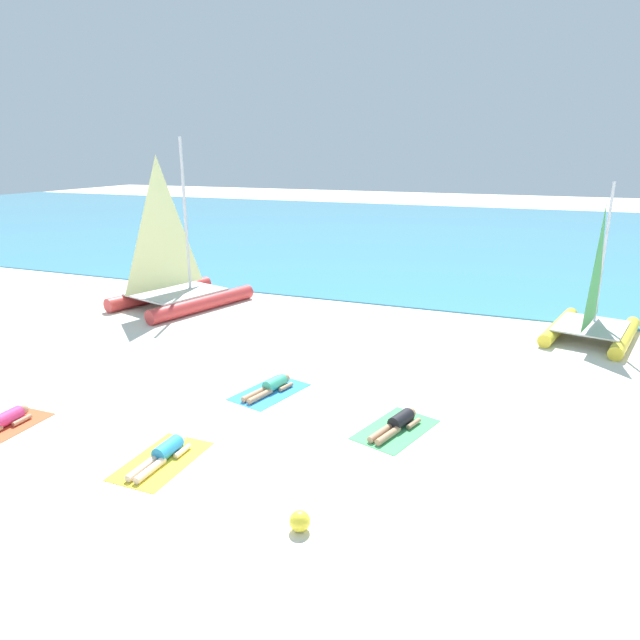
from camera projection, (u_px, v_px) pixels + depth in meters
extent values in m
plane|color=silver|center=(370.00, 316.00, 20.02)|extent=(120.00, 120.00, 0.00)
cube|color=teal|center=(460.00, 234.00, 39.15)|extent=(120.00, 40.00, 0.05)
cylinder|color=#CC3838|center=(161.00, 293.00, 22.04)|extent=(1.82, 4.62, 0.53)
cylinder|color=#CC3838|center=(203.00, 304.00, 20.60)|extent=(1.82, 4.62, 0.53)
cube|color=silver|center=(176.00, 292.00, 21.07)|extent=(3.18, 3.55, 0.07)
cylinder|color=silver|center=(185.00, 216.00, 20.78)|extent=(0.11, 0.11, 5.55)
pyramid|color=#EAEA99|center=(161.00, 223.00, 20.00)|extent=(0.75, 2.36, 4.66)
cylinder|color=yellow|center=(559.00, 326.00, 18.13)|extent=(1.23, 3.63, 0.41)
cylinder|color=yellow|center=(625.00, 337.00, 17.09)|extent=(1.23, 3.63, 0.41)
cube|color=silver|center=(591.00, 326.00, 17.41)|extent=(2.38, 2.69, 0.05)
cylinder|color=silver|center=(604.00, 255.00, 17.20)|extent=(0.09, 0.09, 4.32)
pyramid|color=#4CA54C|center=(598.00, 263.00, 16.57)|extent=(0.48, 1.86, 3.63)
cube|color=#EA5933|center=(1.00, 428.00, 11.94)|extent=(1.11, 1.91, 0.01)
cylinder|color=#D83372|center=(8.00, 418.00, 12.07)|extent=(0.30, 0.62, 0.30)
sphere|color=tan|center=(24.00, 410.00, 12.43)|extent=(0.22, 0.22, 0.22)
cylinder|color=tan|center=(7.00, 417.00, 12.31)|extent=(0.10, 0.45, 0.10)
cylinder|color=tan|center=(22.00, 420.00, 12.16)|extent=(0.10, 0.45, 0.10)
cube|color=yellow|center=(162.00, 461.00, 10.69)|extent=(1.12, 1.91, 0.01)
cylinder|color=#268CCC|center=(168.00, 448.00, 10.83)|extent=(0.31, 0.62, 0.30)
sphere|color=beige|center=(181.00, 439.00, 11.19)|extent=(0.22, 0.22, 0.22)
cylinder|color=beige|center=(142.00, 468.00, 10.31)|extent=(0.15, 0.78, 0.14)
cylinder|color=beige|center=(150.00, 470.00, 10.24)|extent=(0.15, 0.78, 0.14)
cylinder|color=beige|center=(164.00, 447.00, 11.07)|extent=(0.11, 0.45, 0.10)
cylinder|color=beige|center=(183.00, 451.00, 10.91)|extent=(0.11, 0.45, 0.10)
cube|color=#338CD8|center=(270.00, 392.00, 13.73)|extent=(1.54, 2.11, 0.01)
cylinder|color=#3FB28C|center=(275.00, 383.00, 13.84)|extent=(0.45, 0.68, 0.30)
sphere|color=tan|center=(286.00, 378.00, 14.16)|extent=(0.22, 0.22, 0.22)
cylinder|color=tan|center=(254.00, 394.00, 13.41)|extent=(0.33, 0.79, 0.14)
cylinder|color=tan|center=(260.00, 396.00, 13.31)|extent=(0.33, 0.79, 0.14)
cylinder|color=tan|center=(272.00, 383.00, 14.11)|extent=(0.21, 0.46, 0.10)
cylinder|color=tan|center=(286.00, 387.00, 13.86)|extent=(0.21, 0.46, 0.10)
cube|color=#4CB266|center=(396.00, 429.00, 11.89)|extent=(1.62, 2.14, 0.01)
cylinder|color=black|center=(401.00, 419.00, 11.99)|extent=(0.47, 0.68, 0.30)
sphere|color=tan|center=(411.00, 413.00, 12.30)|extent=(0.22, 0.22, 0.22)
cylinder|color=tan|center=(380.00, 433.00, 11.58)|extent=(0.37, 0.79, 0.14)
cylinder|color=tan|center=(388.00, 436.00, 11.48)|extent=(0.37, 0.79, 0.14)
cylinder|color=tan|center=(396.00, 418.00, 12.26)|extent=(0.23, 0.46, 0.10)
cylinder|color=tan|center=(414.00, 424.00, 12.00)|extent=(0.23, 0.46, 0.10)
sphere|color=yellow|center=(300.00, 521.00, 8.71)|extent=(0.33, 0.33, 0.33)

